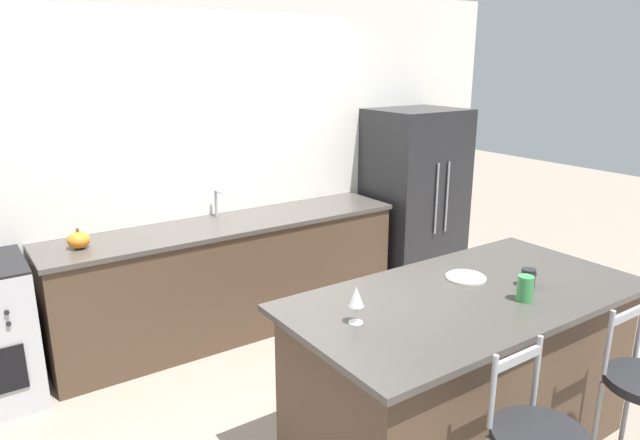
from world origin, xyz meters
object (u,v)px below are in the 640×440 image
at_px(dinner_plate, 466,277).
at_px(tumbler_cup, 525,288).
at_px(refrigerator, 413,199).
at_px(coffee_mug, 528,277).
at_px(pumpkin_decoration, 79,240).
at_px(wine_glass, 356,297).

height_order(dinner_plate, tumbler_cup, tumbler_cup).
bearing_deg(refrigerator, tumbler_cup, -120.71).
distance_m(refrigerator, coffee_mug, 2.40).
height_order(refrigerator, pumpkin_decoration, refrigerator).
relative_size(wine_glass, pumpkin_decoration, 1.25).
height_order(refrigerator, dinner_plate, refrigerator).
relative_size(tumbler_cup, pumpkin_decoration, 0.92).
bearing_deg(tumbler_cup, coffee_mug, 31.69).
distance_m(dinner_plate, wine_glass, 0.87).
bearing_deg(dinner_plate, coffee_mug, -52.46).
bearing_deg(wine_glass, refrigerator, 41.53).
height_order(tumbler_cup, pumpkin_decoration, tumbler_cup).
distance_m(dinner_plate, coffee_mug, 0.33).
xyz_separation_m(refrigerator, coffee_mug, (-1.14, -2.11, 0.15)).
bearing_deg(coffee_mug, refrigerator, 61.70).
height_order(dinner_plate, pumpkin_decoration, pumpkin_decoration).
height_order(refrigerator, tumbler_cup, refrigerator).
bearing_deg(refrigerator, dinner_plate, -125.87).
distance_m(dinner_plate, tumbler_cup, 0.38).
height_order(wine_glass, coffee_mug, wine_glass).
bearing_deg(refrigerator, pumpkin_decoration, 179.29).
relative_size(refrigerator, pumpkin_decoration, 11.59).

